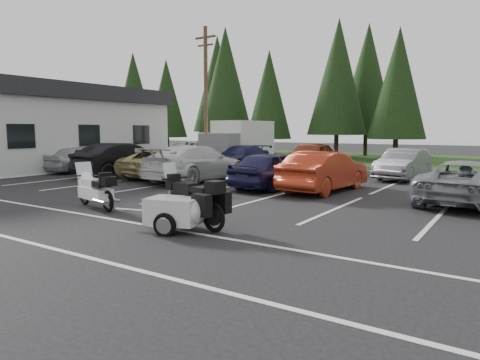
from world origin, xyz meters
name	(u,v)px	position (x,y,z in m)	size (l,w,h in m)	color
ground	(225,204)	(0.00, 0.00, 0.00)	(120.00, 120.00, 0.00)	black
grass_strip	(402,159)	(0.00, 24.00, 0.01)	(80.00, 16.00, 0.01)	#1E3410
building	(23,127)	(-18.00, 4.00, 2.45)	(10.60, 15.60, 4.90)	beige
utility_pole	(206,93)	(-10.00, 12.00, 4.70)	(1.60, 0.26, 9.00)	#473321
box_truck	(235,143)	(-8.00, 12.50, 1.45)	(2.40, 5.60, 2.90)	silver
stall_markings	(258,196)	(0.00, 2.00, 0.00)	(32.00, 16.00, 0.01)	silver
conifer_0	(134,94)	(-28.00, 22.50, 6.23)	(4.58, 4.58, 10.66)	#332316
conifer_1	(167,98)	(-22.00, 21.20, 5.39)	(3.96, 3.96, 9.22)	#332316
conifer_2	(225,80)	(-16.00, 22.80, 6.95)	(5.10, 5.10, 11.89)	#332316
conifer_3	(269,95)	(-10.50, 21.40, 5.27)	(3.87, 3.87, 9.02)	#332316
conifer_4	(338,77)	(-5.00, 22.90, 6.53)	(4.80, 4.80, 11.17)	#332316
conifer_5	(398,83)	(0.00, 21.60, 5.63)	(4.14, 4.14, 9.63)	#332316
conifer_back_a	(217,84)	(-20.00, 27.00, 7.19)	(5.28, 5.28, 12.30)	#332316
conifer_back_b	(368,79)	(-4.00, 27.50, 6.77)	(4.97, 4.97, 11.58)	#332316
car_near_0	(83,158)	(-12.62, 4.20, 0.73)	(1.72, 4.28, 1.46)	#B2B2B7
car_near_1	(123,159)	(-9.17, 4.01, 0.83)	(1.75, 5.02, 1.66)	black
car_near_2	(167,163)	(-6.69, 4.57, 0.69)	(2.29, 4.96, 1.38)	tan
car_near_3	(196,163)	(-4.57, 4.22, 0.81)	(2.28, 5.62, 1.63)	silver
car_near_4	(272,170)	(-0.59, 4.08, 0.74)	(1.74, 4.33, 1.48)	#19183D
car_near_5	(324,171)	(1.52, 4.32, 0.76)	(1.60, 4.60, 1.51)	#9F2A14
car_near_6	(468,182)	(6.33, 4.15, 0.68)	(2.27, 4.92, 1.37)	gray
car_far_0	(188,154)	(-9.88, 9.97, 0.80)	(2.66, 5.78, 1.61)	beige
car_far_1	(240,157)	(-6.27, 10.43, 0.69)	(1.94, 4.77, 1.38)	#191A40
car_far_2	(310,157)	(-1.79, 10.49, 0.83)	(1.97, 4.89, 1.67)	maroon
car_far_3	(403,164)	(3.09, 10.15, 0.72)	(1.52, 4.35, 1.43)	slate
touring_motorcycle	(95,186)	(-2.79, -2.70, 0.68)	(2.44, 0.75, 1.35)	white
cargo_trailer	(174,214)	(1.11, -3.60, 0.40)	(1.72, 0.97, 0.79)	silver
adventure_motorcycle	(191,195)	(1.14, -3.05, 0.77)	(2.52, 0.88, 1.53)	black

